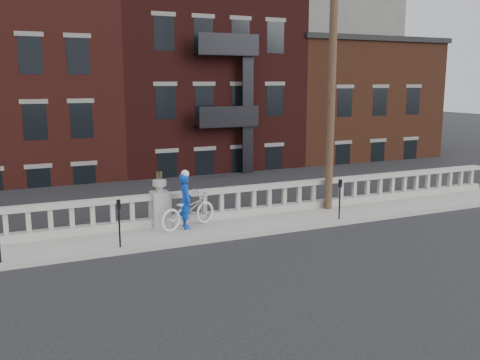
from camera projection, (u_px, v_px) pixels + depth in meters
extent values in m
plane|color=black|center=(204.00, 267.00, 13.76)|extent=(120.00, 120.00, 0.00)
cube|color=gray|center=(170.00, 235.00, 16.43)|extent=(32.00, 2.20, 0.15)
cube|color=gray|center=(161.00, 221.00, 17.24)|extent=(28.00, 0.34, 0.25)
cube|color=gray|center=(160.00, 196.00, 17.09)|extent=(28.00, 0.34, 0.16)
cube|color=gray|center=(160.00, 208.00, 17.17)|extent=(0.55, 0.55, 1.10)
cylinder|color=gray|center=(160.00, 189.00, 17.05)|extent=(0.24, 0.24, 0.20)
cylinder|color=gray|center=(159.00, 183.00, 17.01)|extent=(0.44, 0.44, 0.18)
cube|color=#605E59|center=(160.00, 296.00, 18.05)|extent=(36.00, 0.50, 5.15)
cube|color=black|center=(74.00, 224.00, 37.90)|extent=(80.00, 44.00, 0.50)
cube|color=#595651|center=(81.00, 280.00, 21.04)|extent=(16.00, 7.00, 4.00)
cube|color=#595651|center=(295.00, 89.00, 51.51)|extent=(14.00, 14.00, 18.00)
cube|color=#481914|center=(8.00, 131.00, 29.58)|extent=(10.00, 14.00, 14.00)
cube|color=#34100E|center=(180.00, 113.00, 33.55)|extent=(10.00, 14.00, 15.50)
cube|color=#552A1A|center=(314.00, 134.00, 37.98)|extent=(10.00, 14.00, 12.00)
cube|color=black|center=(316.00, 45.00, 36.85)|extent=(10.30, 14.30, 0.30)
cylinder|color=#422D1E|center=(332.00, 69.00, 18.59)|extent=(0.28, 0.28, 10.00)
cylinder|color=black|center=(119.00, 228.00, 14.86)|extent=(0.05, 0.05, 1.10)
cube|color=black|center=(118.00, 204.00, 14.74)|extent=(0.10, 0.08, 0.26)
cube|color=black|center=(119.00, 203.00, 14.69)|extent=(0.06, 0.01, 0.08)
cylinder|color=black|center=(340.00, 203.00, 17.89)|extent=(0.05, 0.05, 1.10)
cube|color=black|center=(340.00, 183.00, 17.76)|extent=(0.10, 0.08, 0.26)
cube|color=black|center=(341.00, 182.00, 17.72)|extent=(0.06, 0.01, 0.08)
imported|color=silver|center=(188.00, 210.00, 16.91)|extent=(2.26, 1.47, 1.12)
imported|color=#0B38AD|center=(185.00, 201.00, 16.77)|extent=(0.50, 0.69, 1.75)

